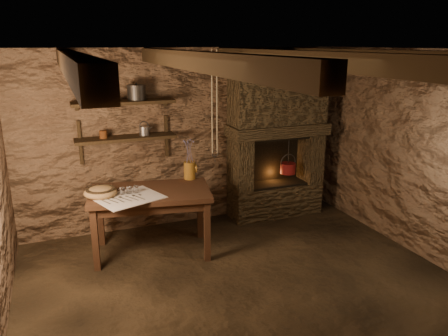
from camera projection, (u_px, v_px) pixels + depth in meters
name	position (u px, v px, depth m)	size (l,w,h in m)	color
floor	(246.00, 290.00, 4.50)	(4.50, 4.50, 0.00)	black
back_wall	(187.00, 138.00, 5.96)	(4.50, 0.04, 2.40)	brown
front_wall	(399.00, 282.00, 2.38)	(4.50, 0.04, 2.40)	brown
right_wall	(428.00, 158.00, 4.96)	(0.04, 4.00, 2.40)	brown
ceiling	(250.00, 50.00, 3.84)	(4.50, 4.00, 0.04)	black
beam_far_left	(72.00, 63.00, 3.34)	(0.14, 3.95, 0.16)	black
beam_mid_left	(196.00, 61.00, 3.69)	(0.14, 3.95, 0.16)	black
beam_mid_right	(299.00, 59.00, 4.04)	(0.14, 3.95, 0.16)	black
beam_far_right	(385.00, 58.00, 4.39)	(0.14, 3.95, 0.16)	black
shelf_lower	(126.00, 138.00, 5.49)	(1.25, 0.30, 0.04)	black
shelf_upper	(124.00, 102.00, 5.37)	(1.25, 0.30, 0.04)	black
hearth	(277.00, 133.00, 6.18)	(1.43, 0.51, 2.30)	#362B1B
work_table	(152.00, 220.00, 5.20)	(1.51, 1.04, 0.79)	#371F13
linen_cloth	(129.00, 198.00, 4.85)	(0.67, 0.54, 0.01)	beige
pewter_cutlery_row	(130.00, 198.00, 4.83)	(0.56, 0.22, 0.01)	gray
drinking_glasses	(129.00, 190.00, 4.96)	(0.22, 0.07, 0.09)	silver
stoneware_jug	(190.00, 162.00, 5.49)	(0.16, 0.15, 0.51)	#95621C
wooden_bowl	(101.00, 192.00, 4.91)	(0.37, 0.37, 0.13)	olive
iron_stockpot	(137.00, 93.00, 5.39)	(0.23, 0.23, 0.17)	#2B2927
tin_pan	(94.00, 90.00, 5.30)	(0.27, 0.27, 0.04)	#989893
small_kettle	(144.00, 131.00, 5.55)	(0.17, 0.13, 0.18)	#989893
rusty_tin	(103.00, 135.00, 5.38)	(0.09, 0.09, 0.09)	#522710
red_pot	(288.00, 167.00, 6.35)	(0.28, 0.28, 0.54)	maroon
hanging_ropes	(215.00, 103.00, 4.96)	(0.08, 0.08, 1.20)	tan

